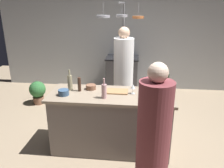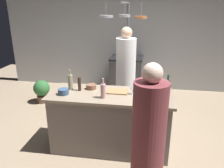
% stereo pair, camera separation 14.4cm
% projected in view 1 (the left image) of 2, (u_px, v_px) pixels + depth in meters
% --- Properties ---
extents(ground_plane, '(9.00, 9.00, 0.00)m').
position_uv_depth(ground_plane, '(111.00, 147.00, 3.59)').
color(ground_plane, gray).
extents(back_wall, '(6.40, 0.16, 2.60)m').
position_uv_depth(back_wall, '(124.00, 38.00, 5.82)').
color(back_wall, '#B2B7BC').
rests_on(back_wall, ground_plane).
extents(kitchen_island, '(1.80, 0.72, 0.90)m').
position_uv_depth(kitchen_island, '(111.00, 121.00, 3.44)').
color(kitchen_island, slate).
rests_on(kitchen_island, ground_plane).
extents(stove_range, '(0.80, 0.64, 0.89)m').
position_uv_depth(stove_range, '(122.00, 74.00, 5.73)').
color(stove_range, '#47474C').
rests_on(stove_range, ground_plane).
extents(chef, '(0.37, 0.37, 1.75)m').
position_uv_depth(chef, '(123.00, 77.00, 4.33)').
color(chef, white).
rests_on(chef, ground_plane).
extents(bar_stool_right, '(0.28, 0.28, 0.68)m').
position_uv_depth(bar_stool_right, '(150.00, 154.00, 2.82)').
color(bar_stool_right, '#4C4C51').
rests_on(bar_stool_right, ground_plane).
extents(guest_right, '(0.35, 0.35, 1.63)m').
position_uv_depth(guest_right, '(153.00, 144.00, 2.35)').
color(guest_right, brown).
rests_on(guest_right, ground_plane).
extents(overhead_pot_rack, '(0.88, 1.53, 2.17)m').
position_uv_depth(overhead_pot_rack, '(121.00, 26.00, 4.76)').
color(overhead_pot_rack, gray).
rests_on(overhead_pot_rack, ground_plane).
extents(potted_plant, '(0.36, 0.36, 0.52)m').
position_uv_depth(potted_plant, '(38.00, 91.00, 5.05)').
color(potted_plant, brown).
rests_on(potted_plant, ground_plane).
extents(cutting_board, '(0.32, 0.22, 0.02)m').
position_uv_depth(cutting_board, '(117.00, 91.00, 3.36)').
color(cutting_board, '#997047').
rests_on(cutting_board, kitchen_island).
extents(pepper_mill, '(0.05, 0.05, 0.21)m').
position_uv_depth(pepper_mill, '(79.00, 84.00, 3.36)').
color(pepper_mill, '#382319').
rests_on(pepper_mill, kitchen_island).
extents(wine_bottle_rose, '(0.07, 0.07, 0.29)m').
position_uv_depth(wine_bottle_rose, '(104.00, 91.00, 3.11)').
color(wine_bottle_rose, '#B78C8E').
rests_on(wine_bottle_rose, kitchen_island).
extents(wine_bottle_dark, '(0.07, 0.07, 0.31)m').
position_uv_depth(wine_bottle_dark, '(157.00, 92.00, 3.04)').
color(wine_bottle_dark, black).
rests_on(wine_bottle_dark, kitchen_island).
extents(wine_bottle_green, '(0.07, 0.07, 0.32)m').
position_uv_depth(wine_bottle_green, '(167.00, 87.00, 3.19)').
color(wine_bottle_green, '#193D23').
rests_on(wine_bottle_green, kitchen_island).
extents(wine_bottle_white, '(0.07, 0.07, 0.31)m').
position_uv_depth(wine_bottle_white, '(70.00, 82.00, 3.40)').
color(wine_bottle_white, gray).
rests_on(wine_bottle_white, kitchen_island).
extents(wine_bottle_amber, '(0.07, 0.07, 0.30)m').
position_uv_depth(wine_bottle_amber, '(156.00, 87.00, 3.24)').
color(wine_bottle_amber, brown).
rests_on(wine_bottle_amber, kitchen_island).
extents(wine_glass_near_left_guest, '(0.07, 0.07, 0.15)m').
position_uv_depth(wine_glass_near_left_guest, '(147.00, 90.00, 3.13)').
color(wine_glass_near_left_guest, silver).
rests_on(wine_glass_near_left_guest, kitchen_island).
extents(wine_glass_near_right_guest, '(0.07, 0.07, 0.15)m').
position_uv_depth(wine_glass_near_right_guest, '(146.00, 95.00, 2.97)').
color(wine_glass_near_right_guest, silver).
rests_on(wine_glass_near_right_guest, kitchen_island).
extents(wine_glass_by_chef, '(0.07, 0.07, 0.15)m').
position_uv_depth(wine_glass_by_chef, '(133.00, 87.00, 3.26)').
color(wine_glass_by_chef, silver).
rests_on(wine_glass_by_chef, kitchen_island).
extents(mixing_bowl_blue, '(0.15, 0.15, 0.08)m').
position_uv_depth(mixing_bowl_blue, '(64.00, 92.00, 3.23)').
color(mixing_bowl_blue, '#334C6B').
rests_on(mixing_bowl_blue, kitchen_island).
extents(mixing_bowl_wooden, '(0.15, 0.15, 0.07)m').
position_uv_depth(mixing_bowl_wooden, '(91.00, 87.00, 3.46)').
color(mixing_bowl_wooden, brown).
rests_on(mixing_bowl_wooden, kitchen_island).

